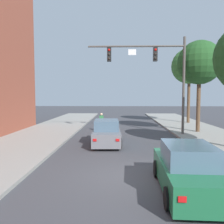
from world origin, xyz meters
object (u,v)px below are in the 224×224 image
traffic_signal_mast (156,67)px  street_tree_second (200,63)px  street_tree_third (189,66)px  car_lead_grey (107,133)px  car_following_green (187,170)px  pedestrian_crossing_road (101,121)px

traffic_signal_mast → street_tree_second: 3.95m
street_tree_second → street_tree_third: street_tree_third is taller
car_lead_grey → street_tree_second: size_ratio=0.57×
street_tree_third → car_following_green: bearing=-106.7°
street_tree_second → traffic_signal_mast: bearing=-162.4°
car_lead_grey → street_tree_third: 15.04m
car_following_green → street_tree_third: (5.49, 18.34, 5.63)m
car_lead_grey → pedestrian_crossing_road: pedestrian_crossing_road is taller
car_lead_grey → street_tree_third: size_ratio=0.53×
pedestrian_crossing_road → street_tree_second: 9.51m
street_tree_second → car_following_green: bearing=-110.2°
traffic_signal_mast → street_tree_third: street_tree_third is taller
street_tree_second → street_tree_third: size_ratio=0.92×
pedestrian_crossing_road → car_lead_grey: bearing=-82.1°
traffic_signal_mast → pedestrian_crossing_road: bearing=157.3°
traffic_signal_mast → pedestrian_crossing_road: traffic_signal_mast is taller
car_following_green → street_tree_second: 13.63m
car_lead_grey → pedestrian_crossing_road: bearing=97.9°
traffic_signal_mast → car_lead_grey: bearing=-137.2°
traffic_signal_mast → street_tree_second: traffic_signal_mast is taller
traffic_signal_mast → pedestrian_crossing_road: size_ratio=4.59×
car_following_green → street_tree_third: street_tree_third is taller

